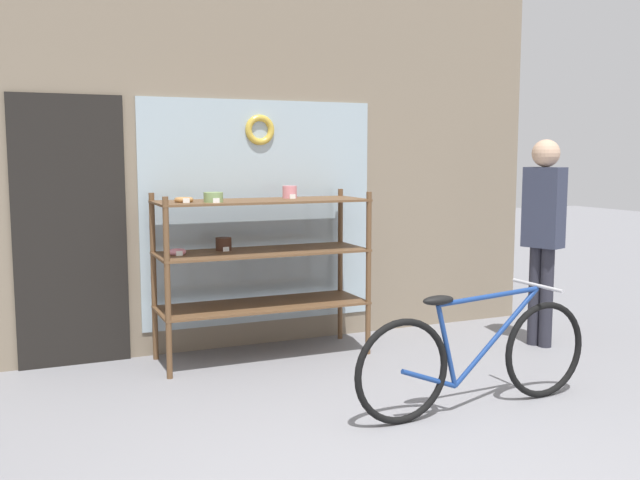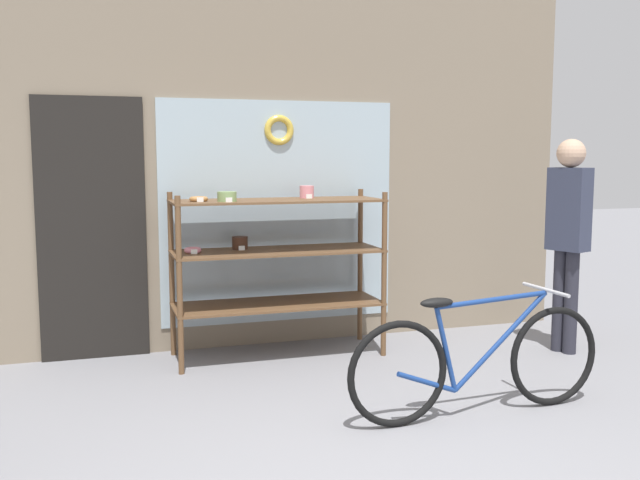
{
  "view_description": "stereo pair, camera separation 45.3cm",
  "coord_description": "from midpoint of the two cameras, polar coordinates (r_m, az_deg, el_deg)",
  "views": [
    {
      "loc": [
        -1.75,
        -2.8,
        1.64
      ],
      "look_at": [
        0.04,
        1.33,
        1.1
      ],
      "focal_mm": 40.0,
      "sensor_mm": 36.0,
      "label": 1
    },
    {
      "loc": [
        -1.33,
        -2.96,
        1.64
      ],
      "look_at": [
        0.04,
        1.33,
        1.1
      ],
      "focal_mm": 40.0,
      "sensor_mm": 36.0,
      "label": 2
    }
  ],
  "objects": [
    {
      "name": "bicycle",
      "position": [
        4.69,
        9.68,
        -9.19
      ],
      "size": [
        1.79,
        0.46,
        0.79
      ],
      "rotation": [
        0.0,
        0.0,
        0.03
      ],
      "color": "black",
      "rests_on": "ground_plane"
    },
    {
      "name": "display_case",
      "position": [
        5.76,
        -7.14,
        -1.05
      ],
      "size": [
        1.69,
        0.59,
        1.39
      ],
      "color": "brown",
      "rests_on": "ground_plane"
    },
    {
      "name": "storefront_facade",
      "position": [
        6.09,
        -9.25,
        6.51
      ],
      "size": [
        5.84,
        0.13,
        3.31
      ],
      "color": "gray",
      "rests_on": "ground_plane"
    },
    {
      "name": "pedestrian",
      "position": [
        6.26,
        15.49,
        1.23
      ],
      "size": [
        0.28,
        0.36,
        1.77
      ],
      "rotation": [
        0.0,
        0.0,
        -1.21
      ],
      "color": "#282833",
      "rests_on": "ground_plane"
    }
  ]
}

